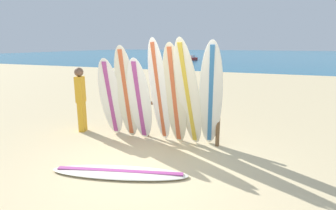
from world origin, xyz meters
TOP-DOWN VIEW (x-y plane):
  - ground_plane at (0.00, 0.00)m, footprint 120.00×120.00m
  - ocean_water at (0.00, 58.00)m, footprint 120.00×80.00m
  - surfboard_rack at (-0.27, 1.62)m, footprint 2.75×0.09m
  - surfboard_leaning_far_left at (-1.51, 1.26)m, footprint 0.65×0.72m
  - surfboard_leaning_left at (-1.07, 1.26)m, footprint 0.56×0.59m
  - surfboard_leaning_center_left at (-0.72, 1.26)m, footprint 0.58×0.56m
  - surfboard_leaning_center at (-0.25, 1.33)m, footprint 0.55×0.67m
  - surfboard_leaning_center_right at (0.14, 1.28)m, footprint 0.64×0.66m
  - surfboard_leaning_right at (0.49, 1.17)m, footprint 0.66×1.01m
  - surfboard_leaning_far_right at (0.93, 1.35)m, footprint 0.66×0.94m
  - surfboard_lying_on_sand at (-0.31, -0.37)m, footprint 2.54×1.17m
  - beachgoer_standing at (-2.49, 1.36)m, footprint 0.23×0.31m
  - small_boat_offshore at (-8.63, 32.96)m, footprint 1.12×2.14m

SIDE VIEW (x-z plane):
  - ground_plane at x=0.00m, z-range 0.00..0.00m
  - ocean_water at x=0.00m, z-range 0.00..0.01m
  - surfboard_lying_on_sand at x=-0.31m, z-range -0.01..0.08m
  - small_boat_offshore at x=-8.63m, z-range -0.10..0.61m
  - surfboard_rack at x=-0.27m, z-range 0.13..1.14m
  - beachgoer_standing at x=-2.49m, z-range 0.09..1.78m
  - surfboard_leaning_far_left at x=-1.51m, z-range 0.00..1.98m
  - surfboard_leaning_center_left at x=-0.72m, z-range 0.00..2.00m
  - surfboard_leaning_left at x=-1.07m, z-range 0.00..2.27m
  - surfboard_leaning_center_right at x=0.14m, z-range 0.00..2.33m
  - surfboard_leaning_far_right at x=0.93m, z-range 0.00..2.37m
  - surfboard_leaning_right at x=0.49m, z-range 0.00..2.42m
  - surfboard_leaning_center at x=-0.25m, z-range 0.00..2.43m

